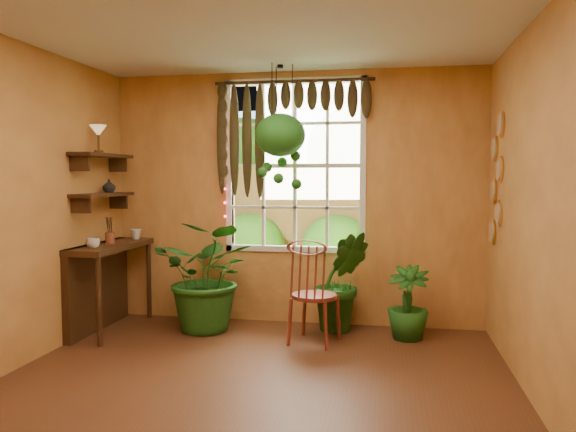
{
  "coord_description": "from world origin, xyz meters",
  "views": [
    {
      "loc": [
        1.01,
        -3.69,
        1.58
      ],
      "look_at": [
        0.13,
        1.15,
        1.24
      ],
      "focal_mm": 35.0,
      "sensor_mm": 36.0,
      "label": 1
    }
  ],
  "objects_px": {
    "potted_plant_mid": "(341,281)",
    "hanging_basket": "(280,140)",
    "counter_ledge": "(102,277)",
    "potted_plant_left": "(209,276)",
    "windsor_chair": "(313,309)"
  },
  "relations": [
    {
      "from": "potted_plant_mid",
      "to": "hanging_basket",
      "type": "xyz_separation_m",
      "value": [
        -0.61,
        -0.11,
        1.44
      ]
    },
    {
      "from": "counter_ledge",
      "to": "potted_plant_mid",
      "type": "xyz_separation_m",
      "value": [
        2.44,
        0.39,
        -0.04
      ]
    },
    {
      "from": "counter_ledge",
      "to": "potted_plant_mid",
      "type": "height_order",
      "value": "potted_plant_mid"
    },
    {
      "from": "potted_plant_mid",
      "to": "potted_plant_left",
      "type": "bearing_deg",
      "value": -170.16
    },
    {
      "from": "potted_plant_left",
      "to": "hanging_basket",
      "type": "relative_size",
      "value": 0.9
    },
    {
      "from": "potted_plant_left",
      "to": "windsor_chair",
      "type": "bearing_deg",
      "value": -12.82
    },
    {
      "from": "potted_plant_mid",
      "to": "hanging_basket",
      "type": "relative_size",
      "value": 0.81
    },
    {
      "from": "potted_plant_left",
      "to": "potted_plant_mid",
      "type": "height_order",
      "value": "potted_plant_left"
    },
    {
      "from": "counter_ledge",
      "to": "potted_plant_mid",
      "type": "distance_m",
      "value": 2.47
    },
    {
      "from": "windsor_chair",
      "to": "potted_plant_mid",
      "type": "distance_m",
      "value": 0.56
    },
    {
      "from": "windsor_chair",
      "to": "potted_plant_mid",
      "type": "bearing_deg",
      "value": 78.99
    },
    {
      "from": "windsor_chair",
      "to": "potted_plant_left",
      "type": "bearing_deg",
      "value": -179.3
    },
    {
      "from": "potted_plant_mid",
      "to": "windsor_chair",
      "type": "bearing_deg",
      "value": -114.53
    },
    {
      "from": "windsor_chair",
      "to": "counter_ledge",
      "type": "bearing_deg",
      "value": -168.99
    },
    {
      "from": "windsor_chair",
      "to": "potted_plant_left",
      "type": "relative_size",
      "value": 1.01
    }
  ]
}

